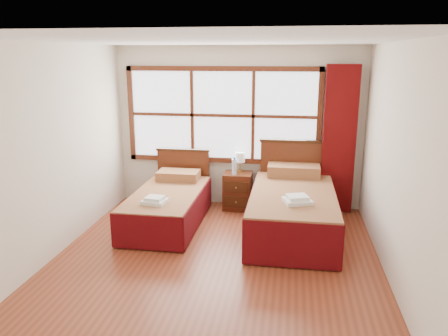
# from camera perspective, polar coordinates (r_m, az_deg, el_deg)

# --- Properties ---
(floor) EXTENTS (4.50, 4.50, 0.00)m
(floor) POSITION_cam_1_polar(r_m,az_deg,el_deg) (5.42, -1.30, -12.34)
(floor) COLOR brown
(floor) RESTS_ON ground
(ceiling) EXTENTS (4.50, 4.50, 0.00)m
(ceiling) POSITION_cam_1_polar(r_m,az_deg,el_deg) (4.83, -1.48, 16.34)
(ceiling) COLOR white
(ceiling) RESTS_ON wall_back
(wall_back) EXTENTS (4.00, 0.00, 4.00)m
(wall_back) POSITION_cam_1_polar(r_m,az_deg,el_deg) (7.15, 1.84, 5.30)
(wall_back) COLOR silver
(wall_back) RESTS_ON floor
(wall_left) EXTENTS (0.00, 4.50, 4.50)m
(wall_left) POSITION_cam_1_polar(r_m,az_deg,el_deg) (5.67, -21.72, 1.81)
(wall_left) COLOR silver
(wall_left) RESTS_ON floor
(wall_right) EXTENTS (0.00, 4.50, 4.50)m
(wall_right) POSITION_cam_1_polar(r_m,az_deg,el_deg) (5.02, 21.71, 0.26)
(wall_right) COLOR silver
(wall_right) RESTS_ON floor
(window) EXTENTS (3.16, 0.06, 1.56)m
(window) POSITION_cam_1_polar(r_m,az_deg,el_deg) (7.12, -0.19, 6.89)
(window) COLOR white
(window) RESTS_ON wall_back
(curtain) EXTENTS (0.50, 0.16, 2.30)m
(curtain) POSITION_cam_1_polar(r_m,az_deg,el_deg) (7.02, 14.79, 3.57)
(curtain) COLOR #5E090A
(curtain) RESTS_ON wall_back
(bed_left) EXTENTS (0.97, 1.99, 0.94)m
(bed_left) POSITION_cam_1_polar(r_m,az_deg,el_deg) (6.57, -7.25, -4.77)
(bed_left) COLOR #361B0B
(bed_left) RESTS_ON floor
(bed_right) EXTENTS (1.17, 2.27, 1.14)m
(bed_right) POSITION_cam_1_polar(r_m,az_deg,el_deg) (6.31, 8.95, -5.09)
(bed_right) COLOR #361B0B
(bed_right) RESTS_ON floor
(nightstand) EXTENTS (0.45, 0.45, 0.60)m
(nightstand) POSITION_cam_1_polar(r_m,az_deg,el_deg) (7.13, 1.81, -3.00)
(nightstand) COLOR #522312
(nightstand) RESTS_ON floor
(towels_left) EXTENTS (0.34, 0.31, 0.09)m
(towels_left) POSITION_cam_1_polar(r_m,az_deg,el_deg) (5.99, -9.05, -4.19)
(towels_left) COLOR white
(towels_left) RESTS_ON bed_left
(towels_right) EXTENTS (0.42, 0.39, 0.10)m
(towels_right) POSITION_cam_1_polar(r_m,az_deg,el_deg) (5.67, 9.55, -4.11)
(towels_right) COLOR white
(towels_right) RESTS_ON bed_right
(lamp) EXTENTS (0.16, 0.16, 0.32)m
(lamp) POSITION_cam_1_polar(r_m,az_deg,el_deg) (7.12, 2.11, 1.35)
(lamp) COLOR #BA913B
(lamp) RESTS_ON nightstand
(bottle_near) EXTENTS (0.07, 0.07, 0.27)m
(bottle_near) POSITION_cam_1_polar(r_m,az_deg,el_deg) (7.01, 1.32, 0.30)
(bottle_near) COLOR #BFDDF6
(bottle_near) RESTS_ON nightstand
(bottle_far) EXTENTS (0.07, 0.07, 0.27)m
(bottle_far) POSITION_cam_1_polar(r_m,az_deg,el_deg) (6.95, 1.37, 0.18)
(bottle_far) COLOR #BFDDF6
(bottle_far) RESTS_ON nightstand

